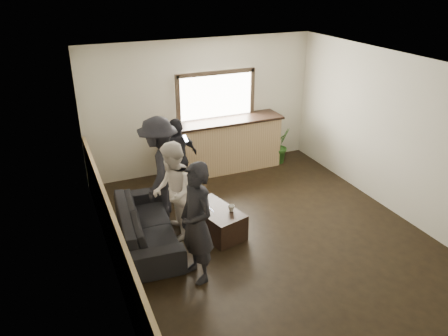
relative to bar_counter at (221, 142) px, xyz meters
name	(u,v)px	position (x,y,z in m)	size (l,w,h in m)	color
ground	(266,235)	(-0.30, -2.70, -0.64)	(5.00, 6.00, 0.01)	black
room_shell	(226,161)	(-1.04, -2.70, 0.83)	(5.01, 6.01, 2.80)	silver
bar_counter	(221,142)	(0.00, 0.00, 0.00)	(2.70, 0.68, 2.13)	tan
sofa	(147,225)	(-2.16, -2.10, -0.33)	(2.11, 0.82, 0.61)	black
coffee_table	(216,221)	(-1.04, -2.30, -0.42)	(0.56, 1.00, 0.45)	black
cup_a	(203,204)	(-1.21, -2.14, -0.15)	(0.12, 0.12, 0.10)	silver
cup_b	(231,208)	(-0.83, -2.44, -0.15)	(0.11, 0.11, 0.10)	silver
potted_plant	(281,145)	(1.40, -0.16, -0.23)	(0.45, 0.36, 0.82)	#2D6623
person_a	(197,224)	(-1.71, -3.26, 0.25)	(0.55, 0.72, 1.78)	black
person_b	(173,192)	(-1.71, -2.14, 0.18)	(0.80, 0.93, 1.65)	silver
person_c	(160,168)	(-1.71, -1.38, 0.28)	(1.13, 1.36, 1.84)	black
person_d	(178,159)	(-1.22, -0.86, 0.16)	(1.01, 0.76, 1.60)	black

